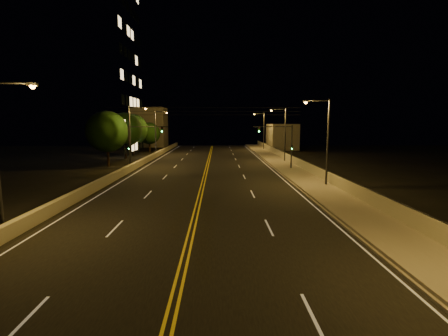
{
  "coord_description": "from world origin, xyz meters",
  "views": [
    {
      "loc": [
        1.51,
        -7.82,
        6.11
      ],
      "look_at": [
        2.0,
        18.0,
        2.5
      ],
      "focal_mm": 26.0,
      "sensor_mm": 36.0,
      "label": 1
    }
  ],
  "objects_px": {
    "streetlight_6": "(157,130)",
    "tree_2": "(133,129)",
    "tree_3": "(149,133)",
    "building_tower": "(61,68)",
    "tree_1": "(125,130)",
    "streetlight_2": "(283,131)",
    "traffic_signal_left": "(137,142)",
    "streetlight_4": "(1,147)",
    "traffic_signal_right": "(284,142)",
    "streetlight_5": "(132,132)",
    "streetlight_3": "(263,129)",
    "tree_0": "(107,132)",
    "streetlight_1": "(325,137)"
  },
  "relations": [
    {
      "from": "tree_2",
      "to": "tree_3",
      "type": "relative_size",
      "value": 1.25
    },
    {
      "from": "streetlight_2",
      "to": "streetlight_5",
      "type": "distance_m",
      "value": 22.21
    },
    {
      "from": "streetlight_2",
      "to": "traffic_signal_left",
      "type": "xyz_separation_m",
      "value": [
        -20.27,
        -8.04,
        -1.13
      ]
    },
    {
      "from": "streetlight_3",
      "to": "traffic_signal_right",
      "type": "relative_size",
      "value": 1.42
    },
    {
      "from": "tree_2",
      "to": "tree_1",
      "type": "bearing_deg",
      "value": -88.13
    },
    {
      "from": "tree_2",
      "to": "traffic_signal_right",
      "type": "bearing_deg",
      "value": -39.28
    },
    {
      "from": "streetlight_2",
      "to": "traffic_signal_left",
      "type": "height_order",
      "value": "streetlight_2"
    },
    {
      "from": "tree_0",
      "to": "tree_3",
      "type": "bearing_deg",
      "value": 87.36
    },
    {
      "from": "streetlight_3",
      "to": "streetlight_6",
      "type": "distance_m",
      "value": 24.05
    },
    {
      "from": "tree_0",
      "to": "tree_3",
      "type": "height_order",
      "value": "tree_0"
    },
    {
      "from": "streetlight_2",
      "to": "tree_3",
      "type": "relative_size",
      "value": 1.33
    },
    {
      "from": "tree_3",
      "to": "streetlight_3",
      "type": "bearing_deg",
      "value": 8.86
    },
    {
      "from": "streetlight_5",
      "to": "traffic_signal_left",
      "type": "bearing_deg",
      "value": -61.48
    },
    {
      "from": "traffic_signal_right",
      "to": "tree_0",
      "type": "xyz_separation_m",
      "value": [
        -23.92,
        4.24,
        1.19
      ]
    },
    {
      "from": "streetlight_5",
      "to": "building_tower",
      "type": "height_order",
      "value": "building_tower"
    },
    {
      "from": "tree_0",
      "to": "traffic_signal_right",
      "type": "bearing_deg",
      "value": -10.06
    },
    {
      "from": "streetlight_3",
      "to": "streetlight_5",
      "type": "bearing_deg",
      "value": -126.51
    },
    {
      "from": "streetlight_3",
      "to": "tree_3",
      "type": "xyz_separation_m",
      "value": [
        -24.39,
        -3.8,
        -0.92
      ]
    },
    {
      "from": "streetlight_5",
      "to": "tree_3",
      "type": "height_order",
      "value": "streetlight_5"
    },
    {
      "from": "streetlight_6",
      "to": "tree_2",
      "type": "distance_m",
      "value": 4.57
    },
    {
      "from": "streetlight_3",
      "to": "streetlight_6",
      "type": "height_order",
      "value": "same"
    },
    {
      "from": "streetlight_4",
      "to": "streetlight_6",
      "type": "distance_m",
      "value": 44.24
    },
    {
      "from": "streetlight_2",
      "to": "streetlight_3",
      "type": "height_order",
      "value": "same"
    },
    {
      "from": "traffic_signal_right",
      "to": "tree_0",
      "type": "relative_size",
      "value": 0.75
    },
    {
      "from": "traffic_signal_left",
      "to": "tree_0",
      "type": "distance_m",
      "value": 6.8
    },
    {
      "from": "streetlight_6",
      "to": "tree_0",
      "type": "relative_size",
      "value": 1.07
    },
    {
      "from": "tree_1",
      "to": "tree_3",
      "type": "height_order",
      "value": "tree_1"
    },
    {
      "from": "traffic_signal_right",
      "to": "streetlight_2",
      "type": "bearing_deg",
      "value": 79.23
    },
    {
      "from": "streetlight_2",
      "to": "streetlight_3",
      "type": "bearing_deg",
      "value": 90.0
    },
    {
      "from": "tree_2",
      "to": "streetlight_1",
      "type": "bearing_deg",
      "value": -50.31
    },
    {
      "from": "streetlight_2",
      "to": "traffic_signal_left",
      "type": "distance_m",
      "value": 21.83
    },
    {
      "from": "streetlight_1",
      "to": "tree_0",
      "type": "relative_size",
      "value": 1.07
    },
    {
      "from": "tree_3",
      "to": "building_tower",
      "type": "bearing_deg",
      "value": -139.21
    },
    {
      "from": "streetlight_3",
      "to": "tree_0",
      "type": "bearing_deg",
      "value": -133.58
    },
    {
      "from": "streetlight_6",
      "to": "tree_2",
      "type": "bearing_deg",
      "value": -179.74
    },
    {
      "from": "tree_1",
      "to": "tree_2",
      "type": "height_order",
      "value": "tree_1"
    },
    {
      "from": "streetlight_5",
      "to": "traffic_signal_right",
      "type": "xyz_separation_m",
      "value": [
        19.87,
        -2.08,
        -1.13
      ]
    },
    {
      "from": "streetlight_4",
      "to": "streetlight_5",
      "type": "bearing_deg",
      "value": 90.0
    },
    {
      "from": "streetlight_5",
      "to": "tree_2",
      "type": "height_order",
      "value": "streetlight_5"
    },
    {
      "from": "traffic_signal_right",
      "to": "tree_3",
      "type": "distance_m",
      "value": 35.51
    },
    {
      "from": "streetlight_2",
      "to": "building_tower",
      "type": "distance_m",
      "value": 39.23
    },
    {
      "from": "streetlight_4",
      "to": "streetlight_6",
      "type": "xyz_separation_m",
      "value": [
        0.0,
        44.24,
        0.0
      ]
    },
    {
      "from": "streetlight_3",
      "to": "traffic_signal_right",
      "type": "xyz_separation_m",
      "value": [
        -1.53,
        -30.98,
        -1.13
      ]
    },
    {
      "from": "streetlight_1",
      "to": "traffic_signal_right",
      "type": "relative_size",
      "value": 1.42
    },
    {
      "from": "streetlight_6",
      "to": "tree_0",
      "type": "height_order",
      "value": "streetlight_6"
    },
    {
      "from": "traffic_signal_left",
      "to": "tree_1",
      "type": "distance_m",
      "value": 15.22
    },
    {
      "from": "streetlight_2",
      "to": "traffic_signal_right",
      "type": "xyz_separation_m",
      "value": [
        -1.53,
        -8.04,
        -1.13
      ]
    },
    {
      "from": "streetlight_6",
      "to": "streetlight_4",
      "type": "bearing_deg",
      "value": -90.0
    },
    {
      "from": "building_tower",
      "to": "tree_2",
      "type": "height_order",
      "value": "building_tower"
    },
    {
      "from": "streetlight_1",
      "to": "building_tower",
      "type": "distance_m",
      "value": 47.31
    }
  ]
}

